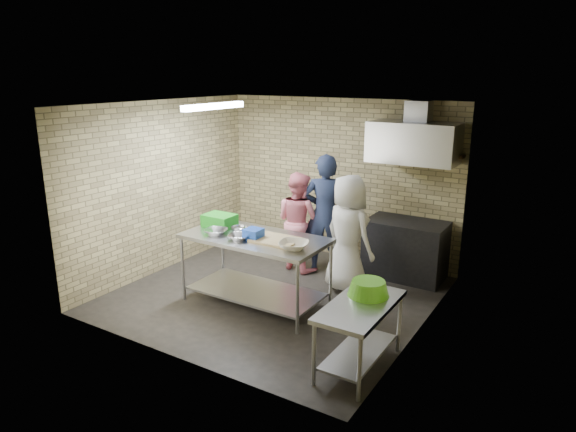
# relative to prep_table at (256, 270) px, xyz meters

# --- Properties ---
(floor) EXTENTS (4.20, 4.20, 0.00)m
(floor) POSITION_rel_prep_table_xyz_m (0.07, 0.37, -0.49)
(floor) COLOR black
(floor) RESTS_ON ground
(ceiling) EXTENTS (4.20, 4.20, 0.00)m
(ceiling) POSITION_rel_prep_table_xyz_m (0.07, 0.37, 2.21)
(ceiling) COLOR black
(ceiling) RESTS_ON ground
(back_wall) EXTENTS (4.20, 0.06, 2.70)m
(back_wall) POSITION_rel_prep_table_xyz_m (0.07, 2.37, 0.86)
(back_wall) COLOR tan
(back_wall) RESTS_ON ground
(front_wall) EXTENTS (4.20, 0.06, 2.70)m
(front_wall) POSITION_rel_prep_table_xyz_m (0.07, -1.63, 0.86)
(front_wall) COLOR tan
(front_wall) RESTS_ON ground
(left_wall) EXTENTS (0.06, 4.00, 2.70)m
(left_wall) POSITION_rel_prep_table_xyz_m (-2.03, 0.37, 0.86)
(left_wall) COLOR tan
(left_wall) RESTS_ON ground
(right_wall) EXTENTS (0.06, 4.00, 2.70)m
(right_wall) POSITION_rel_prep_table_xyz_m (2.17, 0.37, 0.86)
(right_wall) COLOR tan
(right_wall) RESTS_ON ground
(prep_table) EXTENTS (1.95, 0.98, 0.98)m
(prep_table) POSITION_rel_prep_table_xyz_m (0.00, 0.00, 0.00)
(prep_table) COLOR #B6B8BD
(prep_table) RESTS_ON floor
(side_counter) EXTENTS (0.60, 1.20, 0.75)m
(side_counter) POSITION_rel_prep_table_xyz_m (1.87, -0.73, -0.11)
(side_counter) COLOR silver
(side_counter) RESTS_ON floor
(stove) EXTENTS (1.20, 0.70, 0.90)m
(stove) POSITION_rel_prep_table_xyz_m (1.42, 2.02, -0.04)
(stove) COLOR black
(stove) RESTS_ON floor
(range_hood) EXTENTS (1.30, 0.60, 0.60)m
(range_hood) POSITION_rel_prep_table_xyz_m (1.42, 2.07, 1.61)
(range_hood) COLOR silver
(range_hood) RESTS_ON back_wall
(hood_duct) EXTENTS (0.35, 0.30, 0.30)m
(hood_duct) POSITION_rel_prep_table_xyz_m (1.42, 2.22, 2.06)
(hood_duct) COLOR #A5A8AD
(hood_duct) RESTS_ON back_wall
(wall_shelf) EXTENTS (0.80, 0.20, 0.04)m
(wall_shelf) POSITION_rel_prep_table_xyz_m (1.72, 2.26, 1.43)
(wall_shelf) COLOR #3F2B19
(wall_shelf) RESTS_ON back_wall
(fluorescent_fixture) EXTENTS (0.10, 1.25, 0.08)m
(fluorescent_fixture) POSITION_rel_prep_table_xyz_m (-0.93, 0.37, 2.15)
(fluorescent_fixture) COLOR white
(fluorescent_fixture) RESTS_ON ceiling
(green_crate) EXTENTS (0.43, 0.33, 0.17)m
(green_crate) POSITION_rel_prep_table_xyz_m (-0.70, 0.12, 0.58)
(green_crate) COLOR #1C991D
(green_crate) RESTS_ON prep_table
(blue_tub) EXTENTS (0.22, 0.22, 0.14)m
(blue_tub) POSITION_rel_prep_table_xyz_m (0.05, -0.10, 0.56)
(blue_tub) COLOR blue
(blue_tub) RESTS_ON prep_table
(cutting_board) EXTENTS (0.60, 0.46, 0.03)m
(cutting_board) POSITION_rel_prep_table_xyz_m (0.35, -0.02, 0.50)
(cutting_board) COLOR #D2BC79
(cutting_board) RESTS_ON prep_table
(mixing_bowl_a) EXTENTS (0.38, 0.38, 0.07)m
(mixing_bowl_a) POSITION_rel_prep_table_xyz_m (-0.50, -0.20, 0.53)
(mixing_bowl_a) COLOR #B8BBBF
(mixing_bowl_a) RESTS_ON prep_table
(mixing_bowl_b) EXTENTS (0.29, 0.29, 0.07)m
(mixing_bowl_b) POSITION_rel_prep_table_xyz_m (-0.30, 0.05, 0.53)
(mixing_bowl_b) COLOR #ADB0B4
(mixing_bowl_b) RESTS_ON prep_table
(mixing_bowl_c) EXTENTS (0.35, 0.35, 0.07)m
(mixing_bowl_c) POSITION_rel_prep_table_xyz_m (-0.10, -0.22, 0.52)
(mixing_bowl_c) COLOR silver
(mixing_bowl_c) RESTS_ON prep_table
(ceramic_bowl) EXTENTS (0.47, 0.47, 0.09)m
(ceramic_bowl) POSITION_rel_prep_table_xyz_m (0.70, -0.15, 0.53)
(ceramic_bowl) COLOR beige
(ceramic_bowl) RESTS_ON prep_table
(green_basin) EXTENTS (0.46, 0.46, 0.17)m
(green_basin) POSITION_rel_prep_table_xyz_m (1.85, -0.48, 0.35)
(green_basin) COLOR #59C626
(green_basin) RESTS_ON side_counter
(bottle_red) EXTENTS (0.07, 0.07, 0.18)m
(bottle_red) POSITION_rel_prep_table_xyz_m (1.47, 2.26, 1.54)
(bottle_red) COLOR #B22619
(bottle_red) RESTS_ON wall_shelf
(man_navy) EXTENTS (0.82, 0.69, 1.90)m
(man_navy) POSITION_rel_prep_table_xyz_m (0.23, 1.57, 0.46)
(man_navy) COLOR #141C33
(man_navy) RESTS_ON floor
(woman_pink) EXTENTS (0.90, 0.77, 1.59)m
(woman_pink) POSITION_rel_prep_table_xyz_m (-0.19, 1.46, 0.31)
(woman_pink) COLOR pink
(woman_pink) RESTS_ON floor
(woman_white) EXTENTS (0.99, 0.82, 1.73)m
(woman_white) POSITION_rel_prep_table_xyz_m (0.87, 1.08, 0.38)
(woman_white) COLOR silver
(woman_white) RESTS_ON floor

